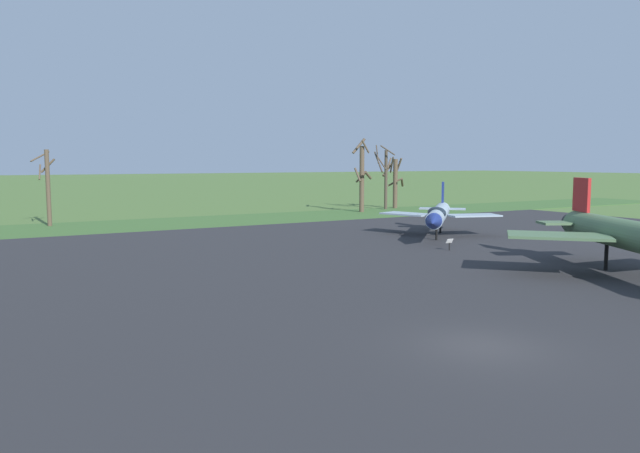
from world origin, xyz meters
name	(u,v)px	position (x,y,z in m)	size (l,w,h in m)	color
ground_plane	(481,347)	(0.00, 0.00, 0.00)	(600.00, 600.00, 0.00)	#4C6B33
asphalt_apron	(283,275)	(0.00, 14.88, 0.03)	(96.11, 49.60, 0.05)	#28282B
grass_verge_strip	(144,225)	(0.00, 45.68, 0.03)	(156.11, 12.00, 0.06)	#3C612D
jet_fighter_rear_center	(438,215)	(18.46, 23.51, 1.90)	(11.24, 11.35, 4.39)	#8EA3B2
info_placard_rear_center	(449,243)	(14.11, 17.31, 0.55)	(0.55, 0.21, 0.87)	black
bare_tree_left_of_center	(48,185)	(-8.19, 48.87, 3.94)	(2.27, 2.04, 7.36)	brown
bare_tree_center	(362,176)	(26.99, 47.48, 4.47)	(2.13, 2.31, 9.09)	brown
bare_tree_right_of_center	(385,175)	(32.00, 49.55, 4.55)	(2.80, 2.97, 8.39)	#42382D
bare_tree_far_right	(395,181)	(34.22, 50.40, 3.64)	(3.17, 3.19, 6.73)	brown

